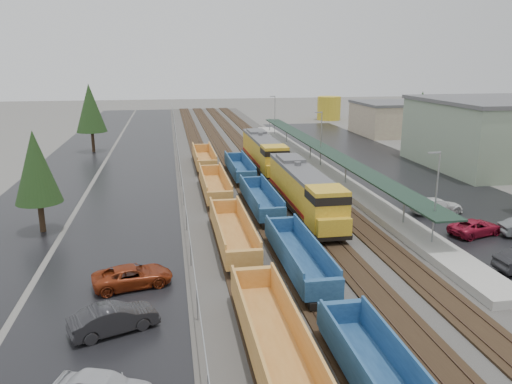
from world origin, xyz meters
TOP-DOWN VIEW (x-y plane):
  - ballast_strip at (0.00, 60.00)m, footprint 20.00×160.00m
  - trackbed at (-0.00, 60.00)m, footprint 14.60×160.00m
  - west_parking_lot at (-15.00, 60.00)m, footprint 10.00×160.00m
  - west_road at (-25.00, 60.00)m, footprint 9.00×160.00m
  - east_commuter_lot at (19.00, 50.00)m, footprint 16.00×100.00m
  - station_platform at (9.50, 50.01)m, footprint 3.00×80.00m
  - chainlink_fence at (-9.50, 58.44)m, footprint 0.08×160.04m
  - distant_hills at (44.79, 210.68)m, footprint 301.00×140.00m
  - tree_west_near at (-22.00, 30.00)m, footprint 3.96×3.96m
  - tree_west_far at (-23.00, 70.00)m, footprint 4.84×4.84m
  - tree_east at (28.00, 58.00)m, footprint 4.40×4.40m
  - locomotive_lead at (2.00, 30.95)m, footprint 3.06×20.16m
  - locomotive_trail at (2.00, 51.95)m, footprint 3.06×20.16m
  - well_string_yellow at (-6.00, 23.38)m, footprint 2.61×76.58m
  - well_string_blue at (-2.00, 17.86)m, footprint 2.48×72.48m
  - storage_tank at (28.89, 106.24)m, footprint 5.78×5.78m
  - parked_car_west_b at (-14.14, 11.66)m, footprint 3.35×5.13m
  - parked_car_west_c at (-13.48, 17.39)m, footprint 3.56×5.66m
  - parked_car_east_b at (15.06, 22.65)m, footprint 3.47×5.34m
  - parked_car_east_c at (14.98, 29.03)m, footprint 2.53×5.38m

SIDE VIEW (x-z plane):
  - distant_hills at x=44.79m, z-range -12.60..12.60m
  - west_parking_lot at x=-15.00m, z-range 0.00..0.02m
  - west_road at x=-25.00m, z-range 0.00..0.02m
  - east_commuter_lot at x=19.00m, z-range 0.00..0.02m
  - ballast_strip at x=0.00m, z-range 0.00..0.08m
  - trackbed at x=0.00m, z-range 0.05..0.27m
  - parked_car_east_b at x=15.06m, z-range 0.00..1.37m
  - parked_car_west_c at x=-13.48m, z-range 0.00..1.46m
  - station_platform at x=9.50m, z-range -3.27..4.73m
  - parked_car_east_c at x=14.98m, z-range 0.00..1.52m
  - parked_car_west_b at x=-14.14m, z-range 0.00..1.60m
  - well_string_blue at x=-2.00m, z-range 0.01..2.21m
  - well_string_yellow at x=-6.00m, z-range 0.00..2.31m
  - chainlink_fence at x=-9.50m, z-range 0.60..2.62m
  - locomotive_lead at x=2.00m, z-range 0.15..4.71m
  - locomotive_trail at x=2.00m, z-range 0.15..4.71m
  - storage_tank at x=28.89m, z-range 0.00..5.78m
  - tree_west_near at x=-22.00m, z-range 1.32..10.32m
  - tree_east at x=28.00m, z-range 1.47..11.47m
  - tree_west_far at x=-23.00m, z-range 1.62..12.62m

